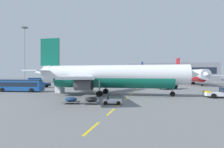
{
  "coord_description": "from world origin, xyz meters",
  "views": [
    {
      "loc": [
        22.91,
        -19.72,
        4.33
      ],
      "look_at": [
        13.8,
        21.36,
        4.37
      ],
      "focal_mm": 30.93,
      "sensor_mm": 36.0,
      "label": 1
    }
  ],
  "objects_px": {
    "fuel_service_truck": "(38,82)",
    "uld_cargo_container": "(60,89)",
    "airliner_far_right": "(188,75)",
    "baggage_train": "(91,100)",
    "apron_light_mast_near": "(25,49)",
    "catering_truck": "(168,83)",
    "apron_shuttle_bus": "(19,85)",
    "pushback_tug": "(223,93)",
    "airliner_mid_left": "(145,75)",
    "airliner_foreground": "(109,76)"
  },
  "relations": [
    {
      "from": "fuel_service_truck",
      "to": "uld_cargo_container",
      "type": "distance_m",
      "value": 21.41
    },
    {
      "from": "airliner_far_right",
      "to": "baggage_train",
      "type": "relative_size",
      "value": 3.93
    },
    {
      "from": "apron_light_mast_near",
      "to": "uld_cargo_container",
      "type": "bearing_deg",
      "value": -43.36
    },
    {
      "from": "uld_cargo_container",
      "to": "airliner_far_right",
      "type": "bearing_deg",
      "value": 51.67
    },
    {
      "from": "airliner_far_right",
      "to": "fuel_service_truck",
      "type": "distance_m",
      "value": 58.62
    },
    {
      "from": "apron_light_mast_near",
      "to": "airliner_far_right",
      "type": "bearing_deg",
      "value": 12.1
    },
    {
      "from": "catering_truck",
      "to": "apron_shuttle_bus",
      "type": "bearing_deg",
      "value": -155.8
    },
    {
      "from": "catering_truck",
      "to": "uld_cargo_container",
      "type": "bearing_deg",
      "value": -145.84
    },
    {
      "from": "fuel_service_truck",
      "to": "uld_cargo_container",
      "type": "bearing_deg",
      "value": -44.1
    },
    {
      "from": "pushback_tug",
      "to": "apron_shuttle_bus",
      "type": "bearing_deg",
      "value": 176.6
    },
    {
      "from": "apron_shuttle_bus",
      "to": "fuel_service_truck",
      "type": "relative_size",
      "value": 1.76
    },
    {
      "from": "baggage_train",
      "to": "uld_cargo_container",
      "type": "distance_m",
      "value": 18.93
    },
    {
      "from": "pushback_tug",
      "to": "apron_light_mast_near",
      "type": "relative_size",
      "value": 0.26
    },
    {
      "from": "pushback_tug",
      "to": "airliner_mid_left",
      "type": "distance_m",
      "value": 88.93
    },
    {
      "from": "airliner_far_right",
      "to": "uld_cargo_container",
      "type": "bearing_deg",
      "value": -128.33
    },
    {
      "from": "baggage_train",
      "to": "apron_light_mast_near",
      "type": "xyz_separation_m",
      "value": [
        -44.37,
        44.36,
        14.56
      ]
    },
    {
      "from": "airliner_mid_left",
      "to": "baggage_train",
      "type": "relative_size",
      "value": 3.78
    },
    {
      "from": "baggage_train",
      "to": "uld_cargo_container",
      "type": "xyz_separation_m",
      "value": [
        -12.47,
        14.24,
        0.28
      ]
    },
    {
      "from": "baggage_train",
      "to": "catering_truck",
      "type": "bearing_deg",
      "value": 67.91
    },
    {
      "from": "apron_shuttle_bus",
      "to": "catering_truck",
      "type": "distance_m",
      "value": 40.0
    },
    {
      "from": "catering_truck",
      "to": "fuel_service_truck",
      "type": "relative_size",
      "value": 1.03
    },
    {
      "from": "pushback_tug",
      "to": "airliner_mid_left",
      "type": "xyz_separation_m",
      "value": [
        -18.08,
        87.02,
        2.83
      ]
    },
    {
      "from": "pushback_tug",
      "to": "catering_truck",
      "type": "xyz_separation_m",
      "value": [
        -8.55,
        19.07,
        0.74
      ]
    },
    {
      "from": "catering_truck",
      "to": "uld_cargo_container",
      "type": "height_order",
      "value": "catering_truck"
    },
    {
      "from": "airliner_mid_left",
      "to": "apron_light_mast_near",
      "type": "distance_m",
      "value": 73.52
    },
    {
      "from": "airliner_mid_left",
      "to": "airliner_foreground",
      "type": "bearing_deg",
      "value": -92.19
    },
    {
      "from": "airliner_foreground",
      "to": "fuel_service_truck",
      "type": "relative_size",
      "value": 5.02
    },
    {
      "from": "airliner_mid_left",
      "to": "fuel_service_truck",
      "type": "distance_m",
      "value": 76.73
    },
    {
      "from": "apron_shuttle_bus",
      "to": "uld_cargo_container",
      "type": "relative_size",
      "value": 6.42
    },
    {
      "from": "apron_light_mast_near",
      "to": "catering_truck",
      "type": "bearing_deg",
      "value": -12.86
    },
    {
      "from": "apron_light_mast_near",
      "to": "fuel_service_truck",
      "type": "bearing_deg",
      "value": -42.65
    },
    {
      "from": "baggage_train",
      "to": "apron_light_mast_near",
      "type": "relative_size",
      "value": 0.36
    },
    {
      "from": "catering_truck",
      "to": "fuel_service_truck",
      "type": "xyz_separation_m",
      "value": [
        -40.54,
        -2.2,
        0.0
      ]
    },
    {
      "from": "airliner_foreground",
      "to": "baggage_train",
      "type": "relative_size",
      "value": 3.98
    },
    {
      "from": "uld_cargo_container",
      "to": "pushback_tug",
      "type": "bearing_deg",
      "value": -3.37
    },
    {
      "from": "airliner_mid_left",
      "to": "pushback_tug",
      "type": "bearing_deg",
      "value": -78.26
    },
    {
      "from": "pushback_tug",
      "to": "catering_truck",
      "type": "relative_size",
      "value": 0.87
    },
    {
      "from": "apron_shuttle_bus",
      "to": "catering_truck",
      "type": "relative_size",
      "value": 1.71
    },
    {
      "from": "uld_cargo_container",
      "to": "apron_light_mast_near",
      "type": "height_order",
      "value": "apron_light_mast_near"
    },
    {
      "from": "catering_truck",
      "to": "baggage_train",
      "type": "xyz_separation_m",
      "value": [
        -12.71,
        -31.33,
        -1.12
      ]
    },
    {
      "from": "airliner_foreground",
      "to": "apron_light_mast_near",
      "type": "bearing_deg",
      "value": 143.79
    },
    {
      "from": "airliner_far_right",
      "to": "baggage_train",
      "type": "bearing_deg",
      "value": -111.14
    },
    {
      "from": "airliner_mid_left",
      "to": "apron_shuttle_bus",
      "type": "xyz_separation_m",
      "value": [
        -26.94,
        -84.35,
        -1.98
      ]
    },
    {
      "from": "catering_truck",
      "to": "apron_light_mast_near",
      "type": "xyz_separation_m",
      "value": [
        -57.08,
        13.03,
        13.44
      ]
    },
    {
      "from": "airliner_mid_left",
      "to": "fuel_service_truck",
      "type": "bearing_deg",
      "value": -113.85
    },
    {
      "from": "pushback_tug",
      "to": "baggage_train",
      "type": "bearing_deg",
      "value": -150.04
    },
    {
      "from": "fuel_service_truck",
      "to": "apron_light_mast_near",
      "type": "distance_m",
      "value": 26.19
    },
    {
      "from": "airliner_far_right",
      "to": "fuel_service_truck",
      "type": "bearing_deg",
      "value": -149.63
    },
    {
      "from": "catering_truck",
      "to": "uld_cargo_container",
      "type": "distance_m",
      "value": 30.44
    },
    {
      "from": "airliner_mid_left",
      "to": "airliner_far_right",
      "type": "height_order",
      "value": "airliner_far_right"
    }
  ]
}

